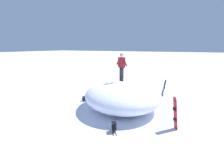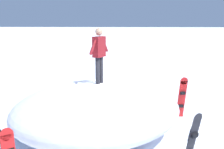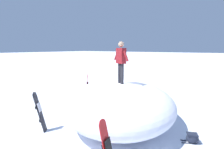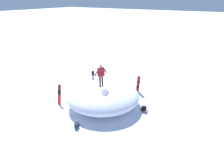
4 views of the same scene
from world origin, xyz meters
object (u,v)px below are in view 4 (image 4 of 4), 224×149
(snowboarder_standing, at_px, (101,74))
(backpack_near, at_px, (77,126))
(snowboard_secondary_upright, at_px, (138,84))
(backpack_far, at_px, (144,109))
(snowboard_primary_upright, at_px, (93,79))
(snowboard_tertiary_upright, at_px, (59,94))

(snowboarder_standing, xyz_separation_m, backpack_near, (-2.92, -0.01, -2.61))
(snowboard_secondary_upright, relative_size, backpack_near, 2.66)
(backpack_far, bearing_deg, backpack_near, 142.07)
(snowboard_primary_upright, xyz_separation_m, snowboard_tertiary_upright, (-3.68, 0.52, 0.04))
(snowboarder_standing, xyz_separation_m, snowboard_primary_upright, (2.17, 2.52, -1.96))
(backpack_near, relative_size, backpack_far, 1.00)
(snowboard_primary_upright, distance_m, snowboard_secondary_upright, 4.28)
(snowboarder_standing, distance_m, snowboard_primary_upright, 3.86)
(snowboard_primary_upright, bearing_deg, snowboarder_standing, -130.74)
(snowboard_secondary_upright, xyz_separation_m, snowboard_tertiary_upright, (-5.00, 4.59, 0.02))
(snowboarder_standing, relative_size, snowboard_secondary_upright, 1.09)
(snowboard_tertiary_upright, bearing_deg, snowboard_secondary_upright, -42.49)
(snowboarder_standing, height_order, backpack_far, snowboarder_standing)
(backpack_near, bearing_deg, snowboarder_standing, 0.26)
(snowboard_secondary_upright, height_order, snowboard_tertiary_upright, snowboard_tertiary_upright)
(snowboarder_standing, relative_size, snowboard_tertiary_upright, 1.06)
(snowboarder_standing, height_order, snowboard_tertiary_upright, snowboarder_standing)
(snowboarder_standing, height_order, snowboard_secondary_upright, snowboarder_standing)
(snowboard_tertiary_upright, relative_size, backpack_far, 2.72)
(snowboard_tertiary_upright, bearing_deg, backpack_near, -114.78)
(snowboard_tertiary_upright, height_order, backpack_far, snowboard_tertiary_upright)
(snowboard_secondary_upright, xyz_separation_m, backpack_near, (-6.41, 1.54, -0.66))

